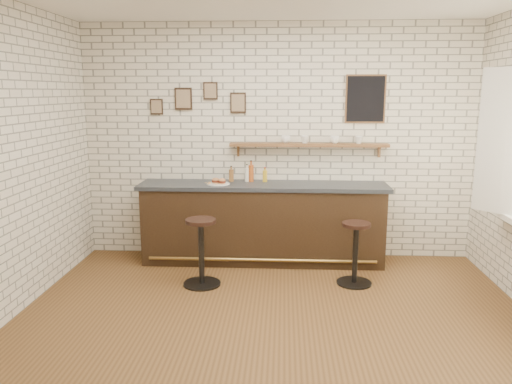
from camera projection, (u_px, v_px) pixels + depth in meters
The scene contains 17 objects.
ground at pixel (273, 320), 4.76m from camera, with size 5.00×5.00×0.00m, color brown.
bar_counter at pixel (263, 223), 6.33m from camera, with size 3.10×0.65×1.01m.
sandwich_plate at pixel (218, 184), 6.19m from camera, with size 0.28×0.28×0.01m, color white.
ciabatta_sandwich at pixel (219, 181), 6.19m from camera, with size 0.20×0.14×0.06m.
potato_chips at pixel (217, 183), 6.19m from camera, with size 0.26×0.18×0.00m.
bitters_bottle_brown at pixel (231, 175), 6.38m from camera, with size 0.06×0.06×0.20m.
bitters_bottle_white at pixel (247, 174), 6.37m from camera, with size 0.06×0.06×0.23m.
bitters_bottle_amber at pixel (251, 173), 6.36m from camera, with size 0.07×0.07×0.27m.
condiment_bottle_yellow at pixel (265, 176), 6.36m from camera, with size 0.06×0.06×0.19m.
bar_stool_left at pixel (201, 250), 5.56m from camera, with size 0.42×0.42×0.76m.
bar_stool_right at pixel (355, 251), 5.59m from camera, with size 0.40×0.40×0.71m.
wall_shelf at pixel (309, 145), 6.31m from camera, with size 2.00×0.18×0.18m.
shelf_cup_a at pixel (286, 139), 6.31m from camera, with size 0.12×0.12×0.09m, color white.
shelf_cup_b at pixel (305, 139), 6.29m from camera, with size 0.10×0.10×0.09m, color white.
shelf_cup_c at pixel (335, 140), 6.27m from camera, with size 0.12×0.12×0.09m, color white.
shelf_cup_d at pixel (359, 140), 6.26m from camera, with size 0.10×0.10×0.09m, color white.
back_wall_decor at pixel (295, 99), 6.28m from camera, with size 2.96×0.02×0.56m.
Camera 1 is at (0.08, -4.42, 2.14)m, focal length 35.00 mm.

